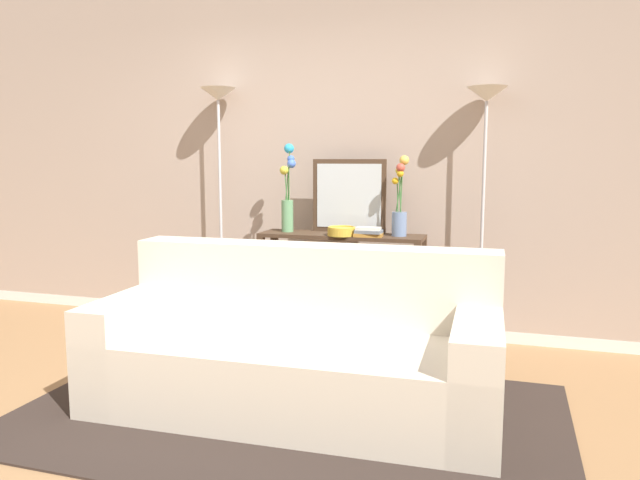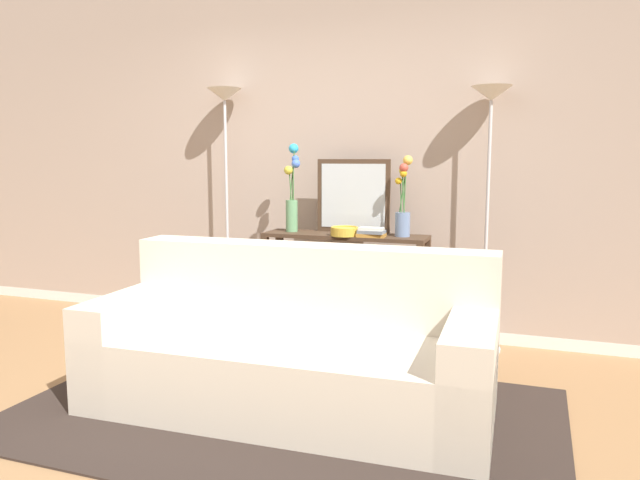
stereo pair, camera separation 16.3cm
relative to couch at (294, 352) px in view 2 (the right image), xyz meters
name	(u,v)px [view 2 (the right image)]	position (x,y,z in m)	size (l,w,h in m)	color
ground_plane	(185,431)	(-0.41, -0.49, -0.32)	(16.00, 16.00, 0.02)	#9E754C
back_wall	(322,140)	(-0.41, 1.62, 1.23)	(12.00, 0.15, 3.08)	white
area_rug	(283,414)	(0.00, -0.16, -0.30)	(2.93, 1.77, 0.01)	#332823
couch	(294,352)	(0.00, 0.00, 0.00)	(2.23, 1.03, 0.88)	beige
console_table	(345,269)	(-0.09, 1.23, 0.25)	(1.24, 0.33, 0.83)	#473323
floor_lamp_left	(225,141)	(-1.16, 1.37, 1.22)	(0.28, 0.28, 1.95)	silver
floor_lamp_right	(490,145)	(0.92, 1.37, 1.17)	(0.28, 0.28, 1.89)	silver
wall_mirror	(353,196)	(-0.07, 1.36, 0.80)	(0.57, 0.02, 0.56)	#473323
vase_tall_flowers	(292,194)	(-0.52, 1.25, 0.81)	(0.11, 0.14, 0.67)	#669E6B
vase_short_flowers	(403,206)	(0.35, 1.24, 0.74)	(0.12, 0.13, 0.58)	#6B84AD
fruit_bowl	(345,231)	(-0.06, 1.14, 0.55)	(0.21, 0.21, 0.07)	gold
book_stack	(371,233)	(0.14, 1.14, 0.55)	(0.21, 0.15, 0.07)	#B77F33
book_row_under_console	(294,329)	(-0.51, 1.23, -0.26)	(0.18, 0.18, 0.12)	#1E7075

